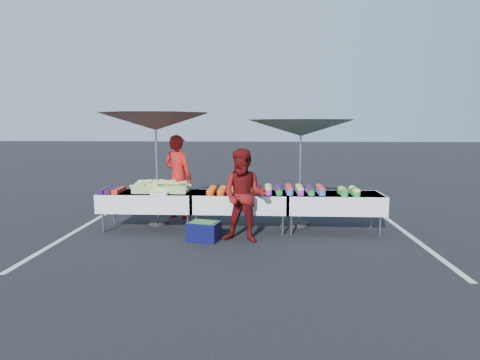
{
  "coord_description": "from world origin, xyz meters",
  "views": [
    {
      "loc": [
        0.38,
        -7.66,
        2.08
      ],
      "look_at": [
        0.0,
        0.0,
        1.0
      ],
      "focal_mm": 30.0,
      "sensor_mm": 36.0,
      "label": 1
    }
  ],
  "objects_px": {
    "table_right": "(333,202)",
    "customer": "(244,196)",
    "vendor": "(178,177)",
    "umbrella_right": "(301,129)",
    "umbrella_left": "(155,122)",
    "storage_bin": "(204,231)",
    "table_center": "(240,201)",
    "table_left": "(149,200)"
  },
  "relations": [
    {
      "from": "table_right",
      "to": "customer",
      "type": "xyz_separation_m",
      "value": [
        -1.69,
        -0.75,
        0.24
      ]
    },
    {
      "from": "vendor",
      "to": "customer",
      "type": "bearing_deg",
      "value": 154.91
    },
    {
      "from": "umbrella_right",
      "to": "customer",
      "type": "bearing_deg",
      "value": -133.4
    },
    {
      "from": "umbrella_left",
      "to": "storage_bin",
      "type": "height_order",
      "value": "umbrella_left"
    },
    {
      "from": "table_center",
      "to": "customer",
      "type": "xyz_separation_m",
      "value": [
        0.11,
        -0.75,
        0.24
      ]
    },
    {
      "from": "customer",
      "to": "storage_bin",
      "type": "height_order",
      "value": "customer"
    },
    {
      "from": "vendor",
      "to": "table_left",
      "type": "bearing_deg",
      "value": 93.73
    },
    {
      "from": "customer",
      "to": "umbrella_left",
      "type": "bearing_deg",
      "value": 159.93
    },
    {
      "from": "table_right",
      "to": "umbrella_left",
      "type": "xyz_separation_m",
      "value": [
        -3.53,
        0.4,
        1.52
      ]
    },
    {
      "from": "customer",
      "to": "umbrella_right",
      "type": "relative_size",
      "value": 0.73
    },
    {
      "from": "table_left",
      "to": "umbrella_left",
      "type": "height_order",
      "value": "umbrella_left"
    },
    {
      "from": "umbrella_right",
      "to": "storage_bin",
      "type": "height_order",
      "value": "umbrella_right"
    },
    {
      "from": "table_center",
      "to": "umbrella_left",
      "type": "bearing_deg",
      "value": 166.96
    },
    {
      "from": "customer",
      "to": "storage_bin",
      "type": "bearing_deg",
      "value": -169.31
    },
    {
      "from": "table_center",
      "to": "customer",
      "type": "height_order",
      "value": "customer"
    },
    {
      "from": "table_center",
      "to": "umbrella_left",
      "type": "relative_size",
      "value": 0.67
    },
    {
      "from": "table_center",
      "to": "vendor",
      "type": "height_order",
      "value": "vendor"
    },
    {
      "from": "vendor",
      "to": "umbrella_right",
      "type": "bearing_deg",
      "value": -169.23
    },
    {
      "from": "table_right",
      "to": "table_left",
      "type": "bearing_deg",
      "value": 180.0
    },
    {
      "from": "table_left",
      "to": "vendor",
      "type": "height_order",
      "value": "vendor"
    },
    {
      "from": "table_center",
      "to": "table_right",
      "type": "relative_size",
      "value": 1.0
    },
    {
      "from": "table_left",
      "to": "table_center",
      "type": "height_order",
      "value": "same"
    },
    {
      "from": "table_center",
      "to": "umbrella_right",
      "type": "relative_size",
      "value": 0.83
    },
    {
      "from": "table_left",
      "to": "table_right",
      "type": "relative_size",
      "value": 1.0
    },
    {
      "from": "table_right",
      "to": "umbrella_right",
      "type": "relative_size",
      "value": 0.83
    },
    {
      "from": "table_right",
      "to": "vendor",
      "type": "distance_m",
      "value": 3.4
    },
    {
      "from": "customer",
      "to": "umbrella_left",
      "type": "relative_size",
      "value": 0.6
    },
    {
      "from": "umbrella_left",
      "to": "storage_bin",
      "type": "bearing_deg",
      "value": -45.46
    },
    {
      "from": "umbrella_right",
      "to": "vendor",
      "type": "bearing_deg",
      "value": 166.69
    },
    {
      "from": "table_right",
      "to": "umbrella_left",
      "type": "bearing_deg",
      "value": 173.53
    },
    {
      "from": "table_center",
      "to": "vendor",
      "type": "relative_size",
      "value": 1.01
    },
    {
      "from": "table_left",
      "to": "umbrella_left",
      "type": "distance_m",
      "value": 1.58
    },
    {
      "from": "table_right",
      "to": "vendor",
      "type": "xyz_separation_m",
      "value": [
        -3.22,
        1.02,
        0.34
      ]
    },
    {
      "from": "table_left",
      "to": "umbrella_right",
      "type": "bearing_deg",
      "value": 7.61
    },
    {
      "from": "customer",
      "to": "table_left",
      "type": "bearing_deg",
      "value": 170.55
    },
    {
      "from": "table_right",
      "to": "customer",
      "type": "relative_size",
      "value": 1.13
    },
    {
      "from": "storage_bin",
      "to": "umbrella_left",
      "type": "bearing_deg",
      "value": 148.72
    },
    {
      "from": "vendor",
      "to": "customer",
      "type": "xyz_separation_m",
      "value": [
        1.53,
        -1.77,
        -0.1
      ]
    },
    {
      "from": "vendor",
      "to": "customer",
      "type": "height_order",
      "value": "vendor"
    },
    {
      "from": "table_right",
      "to": "umbrella_right",
      "type": "xyz_separation_m",
      "value": [
        -0.61,
        0.4,
        1.4
      ]
    },
    {
      "from": "customer",
      "to": "umbrella_right",
      "type": "xyz_separation_m",
      "value": [
        1.09,
        1.15,
        1.15
      ]
    },
    {
      "from": "table_center",
      "to": "table_right",
      "type": "xyz_separation_m",
      "value": [
        1.8,
        0.0,
        0.0
      ]
    }
  ]
}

